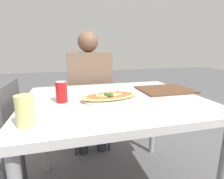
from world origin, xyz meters
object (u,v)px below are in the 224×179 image
object	(u,v)px
dining_table	(115,109)
person_seated	(89,83)
chair_far_seated	(89,101)
pizza_main	(110,97)
soda_can	(62,92)
drink_glass	(25,111)

from	to	relation	value
dining_table	person_seated	world-z (taller)	person_seated
chair_far_seated	person_seated	size ratio (longest dim) A/B	0.70
person_seated	pizza_main	xyz separation A→B (m)	(0.04, -0.70, 0.04)
pizza_main	person_seated	bearing A→B (deg)	92.90
soda_can	person_seated	bearing A→B (deg)	69.34
chair_far_seated	drink_glass	size ratio (longest dim) A/B	6.36
chair_far_seated	soda_can	world-z (taller)	soda_can
pizza_main	chair_far_seated	bearing A→B (deg)	92.51
chair_far_seated	drink_glass	bearing A→B (deg)	70.24
pizza_main	drink_glass	world-z (taller)	drink_glass
dining_table	soda_can	bearing A→B (deg)	179.20
chair_far_seated	pizza_main	xyz separation A→B (m)	(0.04, -0.81, 0.27)
dining_table	person_seated	bearing A→B (deg)	96.34
drink_glass	soda_can	bearing A→B (deg)	65.88
drink_glass	dining_table	bearing A→B (deg)	33.26
soda_can	drink_glass	bearing A→B (deg)	-114.12
soda_can	chair_far_seated	bearing A→B (deg)	72.06
pizza_main	drink_glass	bearing A→B (deg)	-147.08
dining_table	pizza_main	xyz separation A→B (m)	(-0.04, -0.03, 0.09)
pizza_main	drink_glass	size ratio (longest dim) A/B	2.89
chair_far_seated	pizza_main	bearing A→B (deg)	92.51
dining_table	chair_far_seated	size ratio (longest dim) A/B	1.33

